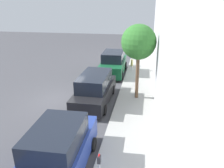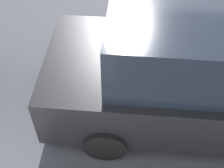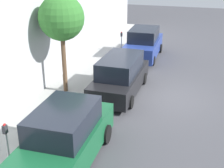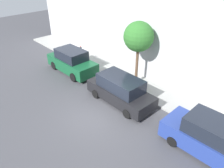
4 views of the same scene
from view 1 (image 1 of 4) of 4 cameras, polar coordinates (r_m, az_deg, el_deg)
name	(u,v)px [view 1 (image 1 of 4)]	position (r m, az deg, el deg)	size (l,w,h in m)	color
ground_plane	(63,100)	(14.78, -12.59, -4.18)	(60.00, 60.00, 0.00)	#424247
sidewalk	(135,105)	(13.78, 5.98, -5.35)	(2.41, 32.00, 0.15)	#9E9E99
parked_suv_nearest	(58,152)	(8.68, -13.99, -16.85)	(2.08, 4.84, 1.98)	navy
parked_minivan_second	(95,89)	(13.86, -4.50, -1.29)	(2.02, 4.91, 1.90)	black
parked_suv_third	(113,63)	(19.41, 0.31, 5.38)	(2.08, 4.84, 1.98)	#14512D
parking_meter_near	(99,168)	(7.76, -3.33, -20.95)	(0.11, 0.15, 1.37)	#ADADB2
parking_meter_far	(132,60)	(20.03, 5.27, 6.21)	(0.11, 0.15, 1.50)	#ADADB2
street_tree	(139,42)	(13.53, 6.99, 10.72)	(2.14, 2.14, 4.74)	brown
fire_hydrant	(132,63)	(21.38, 5.22, 5.57)	(0.20, 0.20, 0.69)	gold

